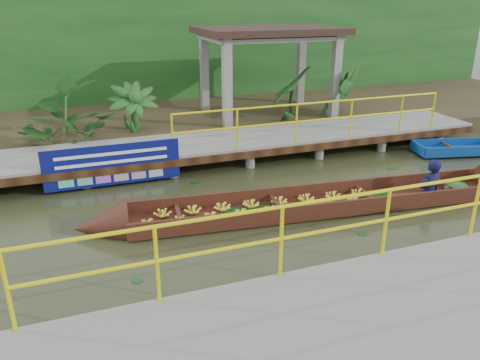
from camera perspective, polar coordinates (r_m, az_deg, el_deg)
name	(u,v)px	position (r m, az deg, el deg)	size (l,w,h in m)	color
ground	(252,216)	(9.37, 1.47, -4.42)	(80.00, 80.00, 0.00)	#2A2D16
land_strip	(171,119)	(16.12, -8.35, 7.36)	(30.00, 8.00, 0.45)	#302818
far_dock	(205,145)	(12.23, -4.29, 4.23)	(16.00, 2.06, 1.66)	gray
near_dock	(448,320)	(6.66, 23.99, -15.30)	(18.00, 2.40, 1.73)	gray
pavilion	(269,40)	(15.45, 3.52, 16.70)	(4.40, 3.00, 3.00)	gray
foliage_backdrop	(155,57)	(18.23, -10.37, 14.54)	(30.00, 0.80, 4.00)	#154416
vendor_boat	(334,198)	(9.83, 11.35, -2.21)	(9.83, 1.95, 2.00)	#35160E
blue_banner	(113,165)	(10.93, -15.22, 1.83)	(3.03, 0.04, 0.95)	#0B115F
tropical_plants	(124,106)	(13.51, -13.94, 8.73)	(14.29, 1.29, 1.61)	#154416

